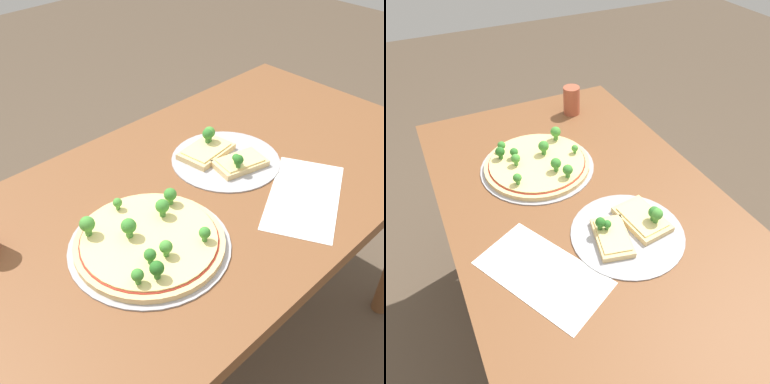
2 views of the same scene
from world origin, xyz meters
TOP-DOWN VIEW (x-y plane):
  - ground_plane at (0.00, 0.00)m, footprint 8.00×8.00m
  - dining_table at (0.00, 0.00)m, footprint 1.37×0.76m
  - pizza_tray_whole at (0.27, 0.07)m, footprint 0.35×0.35m
  - pizza_tray_slice at (-0.09, -0.05)m, footprint 0.29×0.29m
  - paper_menu at (-0.11, 0.20)m, footprint 0.35×0.29m

SIDE VIEW (x-z plane):
  - ground_plane at x=0.00m, z-range 0.00..0.00m
  - dining_table at x=0.00m, z-range 0.28..1.04m
  - paper_menu at x=-0.11m, z-range 0.76..0.76m
  - pizza_tray_slice at x=-0.09m, z-range 0.74..0.81m
  - pizza_tray_whole at x=0.27m, z-range 0.74..0.81m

